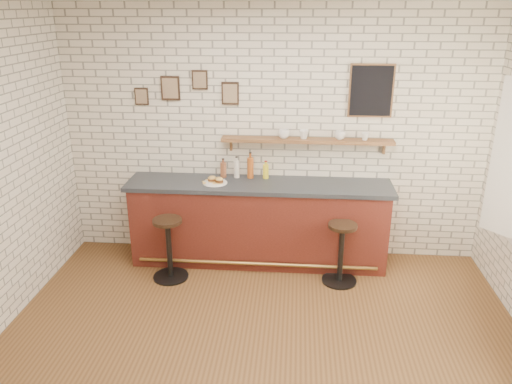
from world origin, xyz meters
TOP-DOWN VIEW (x-y plane):
  - ground at (0.00, 0.00)m, footprint 5.00×5.00m
  - bar_counter at (-0.15, 1.70)m, footprint 3.10×0.65m
  - sandwich_plate at (-0.65, 1.65)m, footprint 0.28×0.28m
  - ciabatta_sandwich at (-0.65, 1.65)m, footprint 0.21×0.15m
  - potato_chips at (-0.67, 1.65)m, footprint 0.25×0.19m
  - bitters_bottle_brown at (-0.59, 1.88)m, footprint 0.07×0.07m
  - bitters_bottle_white at (-0.43, 1.88)m, footprint 0.07×0.07m
  - bitters_bottle_amber at (-0.26, 1.88)m, footprint 0.08×0.08m
  - condiment_bottle_yellow at (-0.08, 1.88)m, footprint 0.07×0.07m
  - bar_stool_left at (-1.13, 1.20)m, footprint 0.41×0.41m
  - bar_stool_right at (0.81, 1.27)m, footprint 0.40×0.40m
  - wall_shelf at (0.40, 1.90)m, footprint 2.00×0.18m
  - shelf_cup_a at (0.13, 1.90)m, footprint 0.19×0.19m
  - shelf_cup_b at (0.36, 1.90)m, footprint 0.14×0.14m
  - shelf_cup_c at (0.78, 1.90)m, footprint 0.13×0.13m
  - shelf_cup_d at (1.06, 1.90)m, footprint 0.11×0.11m
  - back_wall_decor at (0.23, 1.98)m, footprint 2.96×0.02m

SIDE VIEW (x-z plane):
  - ground at x=0.00m, z-range 0.00..0.00m
  - bar_stool_right at x=0.81m, z-range 0.03..0.74m
  - bar_stool_left at x=-1.13m, z-range 0.03..0.76m
  - bar_counter at x=-0.15m, z-range 0.00..1.01m
  - sandwich_plate at x=-0.65m, z-range 1.01..1.02m
  - potato_chips at x=-0.67m, z-range 1.02..1.03m
  - ciabatta_sandwich at x=-0.65m, z-range 1.02..1.09m
  - condiment_bottle_yellow at x=-0.08m, z-range 0.99..1.21m
  - bitters_bottle_brown at x=-0.59m, z-range 0.99..1.22m
  - bitters_bottle_white at x=-0.43m, z-range 0.99..1.25m
  - bitters_bottle_amber at x=-0.26m, z-range 0.98..1.30m
  - wall_shelf at x=0.40m, z-range 1.39..1.57m
  - shelf_cup_d at x=1.06m, z-range 1.50..1.58m
  - shelf_cup_c at x=0.78m, z-range 1.50..1.60m
  - shelf_cup_b at x=0.36m, z-range 1.50..1.60m
  - shelf_cup_a at x=0.13m, z-range 1.50..1.60m
  - back_wall_decor at x=0.23m, z-range 1.77..2.33m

